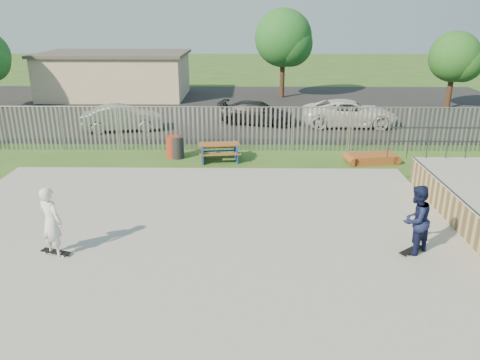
{
  "coord_description": "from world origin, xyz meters",
  "views": [
    {
      "loc": [
        1.56,
        -11.51,
        6.0
      ],
      "look_at": [
        1.37,
        2.0,
        1.1
      ],
      "focal_mm": 35.0,
      "sensor_mm": 36.0,
      "label": 1
    }
  ],
  "objects_px": {
    "funbox": "(372,159)",
    "trash_bin_red": "(173,147)",
    "trash_bin_grey": "(177,147)",
    "car_silver": "(122,118)",
    "tree_mid": "(283,38)",
    "skater_navy": "(416,220)",
    "skater_white": "(51,221)",
    "picnic_table": "(219,152)",
    "car_dark": "(257,113)",
    "car_white": "(350,113)",
    "tree_right": "(455,57)"
  },
  "relations": [
    {
      "from": "car_silver",
      "to": "car_dark",
      "type": "relative_size",
      "value": 0.96
    },
    {
      "from": "tree_mid",
      "to": "tree_right",
      "type": "height_order",
      "value": "tree_mid"
    },
    {
      "from": "trash_bin_grey",
      "to": "tree_mid",
      "type": "relative_size",
      "value": 0.15
    },
    {
      "from": "trash_bin_red",
      "to": "skater_white",
      "type": "distance_m",
      "value": 9.05
    },
    {
      "from": "funbox",
      "to": "tree_right",
      "type": "xyz_separation_m",
      "value": [
        7.81,
        11.65,
        3.08
      ]
    },
    {
      "from": "picnic_table",
      "to": "skater_navy",
      "type": "xyz_separation_m",
      "value": [
        5.42,
        -8.31,
        0.69
      ]
    },
    {
      "from": "skater_white",
      "to": "trash_bin_grey",
      "type": "bearing_deg",
      "value": -74.16
    },
    {
      "from": "picnic_table",
      "to": "tree_right",
      "type": "bearing_deg",
      "value": 31.29
    },
    {
      "from": "car_silver",
      "to": "skater_white",
      "type": "distance_m",
      "value": 13.69
    },
    {
      "from": "car_dark",
      "to": "tree_right",
      "type": "bearing_deg",
      "value": -55.04
    },
    {
      "from": "car_dark",
      "to": "car_white",
      "type": "bearing_deg",
      "value": -80.36
    },
    {
      "from": "skater_white",
      "to": "picnic_table",
      "type": "bearing_deg",
      "value": -85.46
    },
    {
      "from": "tree_right",
      "to": "funbox",
      "type": "bearing_deg",
      "value": -123.83
    },
    {
      "from": "funbox",
      "to": "car_dark",
      "type": "xyz_separation_m",
      "value": [
        -4.64,
        7.02,
        0.46
      ]
    },
    {
      "from": "car_dark",
      "to": "skater_white",
      "type": "bearing_deg",
      "value": 174.85
    },
    {
      "from": "car_dark",
      "to": "skater_navy",
      "type": "distance_m",
      "value": 15.48
    },
    {
      "from": "tree_mid",
      "to": "skater_white",
      "type": "bearing_deg",
      "value": -107.28
    },
    {
      "from": "trash_bin_grey",
      "to": "car_silver",
      "type": "bearing_deg",
      "value": 126.71
    },
    {
      "from": "picnic_table",
      "to": "skater_navy",
      "type": "height_order",
      "value": "skater_navy"
    },
    {
      "from": "picnic_table",
      "to": "trash_bin_grey",
      "type": "bearing_deg",
      "value": 164.63
    },
    {
      "from": "picnic_table",
      "to": "trash_bin_red",
      "type": "relative_size",
      "value": 2.0
    },
    {
      "from": "picnic_table",
      "to": "car_dark",
      "type": "distance_m",
      "value": 6.96
    },
    {
      "from": "car_dark",
      "to": "car_white",
      "type": "xyz_separation_m",
      "value": [
        5.04,
        -0.44,
        0.09
      ]
    },
    {
      "from": "tree_mid",
      "to": "skater_navy",
      "type": "bearing_deg",
      "value": -85.93
    },
    {
      "from": "tree_mid",
      "to": "skater_white",
      "type": "distance_m",
      "value": 25.22
    },
    {
      "from": "trash_bin_red",
      "to": "skater_white",
      "type": "bearing_deg",
      "value": -100.77
    },
    {
      "from": "funbox",
      "to": "trash_bin_red",
      "type": "relative_size",
      "value": 2.08
    },
    {
      "from": "tree_mid",
      "to": "funbox",
      "type": "bearing_deg",
      "value": -80.31
    },
    {
      "from": "car_dark",
      "to": "tree_mid",
      "type": "distance_m",
      "value": 9.55
    },
    {
      "from": "car_dark",
      "to": "picnic_table",
      "type": "bearing_deg",
      "value": 179.84
    },
    {
      "from": "car_dark",
      "to": "skater_navy",
      "type": "bearing_deg",
      "value": -151.79
    },
    {
      "from": "funbox",
      "to": "skater_white",
      "type": "bearing_deg",
      "value": -149.97
    },
    {
      "from": "tree_right",
      "to": "car_dark",
      "type": "bearing_deg",
      "value": -159.61
    },
    {
      "from": "car_silver",
      "to": "skater_navy",
      "type": "bearing_deg",
      "value": -153.62
    },
    {
      "from": "trash_bin_red",
      "to": "tree_mid",
      "type": "height_order",
      "value": "tree_mid"
    },
    {
      "from": "trash_bin_grey",
      "to": "car_dark",
      "type": "bearing_deg",
      "value": 61.04
    },
    {
      "from": "tree_mid",
      "to": "car_white",
      "type": "bearing_deg",
      "value": -71.28
    },
    {
      "from": "tree_mid",
      "to": "skater_navy",
      "type": "height_order",
      "value": "tree_mid"
    },
    {
      "from": "funbox",
      "to": "trash_bin_grey",
      "type": "bearing_deg",
      "value": 166.97
    },
    {
      "from": "car_white",
      "to": "tree_mid",
      "type": "distance_m",
      "value": 10.19
    },
    {
      "from": "picnic_table",
      "to": "funbox",
      "type": "xyz_separation_m",
      "value": [
        6.41,
        -0.3,
        -0.19
      ]
    },
    {
      "from": "picnic_table",
      "to": "car_silver",
      "type": "distance_m",
      "value": 7.39
    },
    {
      "from": "trash_bin_red",
      "to": "skater_white",
      "type": "height_order",
      "value": "skater_white"
    },
    {
      "from": "tree_mid",
      "to": "car_dark",
      "type": "bearing_deg",
      "value": -102.8
    },
    {
      "from": "funbox",
      "to": "skater_navy",
      "type": "height_order",
      "value": "skater_navy"
    },
    {
      "from": "skater_navy",
      "to": "tree_right",
      "type": "bearing_deg",
      "value": -151.76
    },
    {
      "from": "tree_mid",
      "to": "car_silver",
      "type": "bearing_deg",
      "value": -131.47
    },
    {
      "from": "tree_mid",
      "to": "skater_navy",
      "type": "relative_size",
      "value": 3.41
    },
    {
      "from": "funbox",
      "to": "car_dark",
      "type": "height_order",
      "value": "car_dark"
    },
    {
      "from": "tree_right",
      "to": "skater_white",
      "type": "relative_size",
      "value": 2.66
    }
  ]
}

